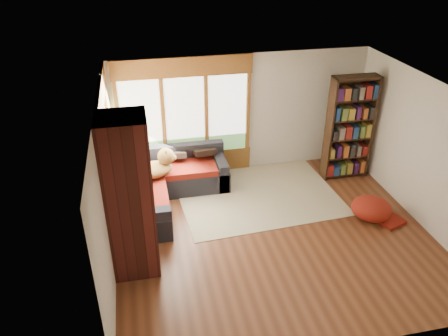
{
  "coord_description": "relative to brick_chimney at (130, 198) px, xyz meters",
  "views": [
    {
      "loc": [
        -2.15,
        -5.94,
        4.83
      ],
      "look_at": [
        -0.71,
        0.87,
        0.95
      ],
      "focal_mm": 35.0,
      "sensor_mm": 36.0,
      "label": 1
    }
  ],
  "objects": [
    {
      "name": "brick_chimney",
      "position": [
        0.0,
        0.0,
        0.0
      ],
      "size": [
        0.7,
        0.7,
        2.6
      ],
      "primitive_type": "cube",
      "color": "#471914",
      "rests_on": "ground"
    },
    {
      "name": "dog_brindle",
      "position": [
        0.09,
        1.42,
        -0.54
      ],
      "size": [
        0.49,
        0.81,
        0.44
      ],
      "rotation": [
        0.0,
        0.0,
        1.57
      ],
      "color": "#3B2A1B",
      "rests_on": "sectional_sofa"
    },
    {
      "name": "windows_back",
      "position": [
        1.2,
        2.82,
        0.05
      ],
      "size": [
        2.82,
        0.1,
        1.9
      ],
      "color": "brown",
      "rests_on": "wall_back"
    },
    {
      "name": "area_rug",
      "position": [
        2.48,
        1.65,
        -1.29
      ],
      "size": [
        3.29,
        2.6,
        0.01
      ],
      "primitive_type": "cube",
      "rotation": [
        0.0,
        0.0,
        0.06
      ],
      "color": "white",
      "rests_on": "ground"
    },
    {
      "name": "bookshelf",
      "position": [
        4.54,
        2.04,
        -0.18
      ],
      "size": [
        0.96,
        0.32,
        2.24
      ],
      "color": "#341F11",
      "rests_on": "ground"
    },
    {
      "name": "dog_tan",
      "position": [
        0.47,
        1.9,
        -0.53
      ],
      "size": [
        0.94,
        0.69,
        0.47
      ],
      "rotation": [
        0.0,
        0.0,
        0.22
      ],
      "color": "olive",
      "rests_on": "sectional_sofa"
    },
    {
      "name": "windows_left",
      "position": [
        -0.32,
        1.55,
        0.05
      ],
      "size": [
        0.1,
        2.62,
        1.9
      ],
      "color": "brown",
      "rests_on": "wall_left"
    },
    {
      "name": "ceiling",
      "position": [
        2.4,
        0.35,
        1.3
      ],
      "size": [
        5.5,
        5.5,
        0.0
      ],
      "primitive_type": "plane",
      "color": "white"
    },
    {
      "name": "sectional_sofa",
      "position": [
        0.45,
        2.05,
        -1.0
      ],
      "size": [
        2.2,
        2.2,
        0.8
      ],
      "rotation": [
        0.0,
        0.0,
        0.04
      ],
      "color": "black",
      "rests_on": "ground"
    },
    {
      "name": "wall_right",
      "position": [
        5.15,
        0.35,
        0.0
      ],
      "size": [
        0.04,
        5.0,
        2.6
      ],
      "primitive_type": "cube",
      "color": "silver",
      "rests_on": "ground"
    },
    {
      "name": "wall_left",
      "position": [
        -0.35,
        0.35,
        0.0
      ],
      "size": [
        0.04,
        5.0,
        2.6
      ],
      "primitive_type": "cube",
      "color": "silver",
      "rests_on": "ground"
    },
    {
      "name": "wall_back",
      "position": [
        2.4,
        2.85,
        0.0
      ],
      "size": [
        5.5,
        0.04,
        2.6
      ],
      "primitive_type": "cube",
      "color": "silver",
      "rests_on": "ground"
    },
    {
      "name": "throw_pillows",
      "position": [
        0.53,
        2.1,
        -0.53
      ],
      "size": [
        1.98,
        1.68,
        0.45
      ],
      "color": "black",
      "rests_on": "sectional_sofa"
    },
    {
      "name": "roller_blind",
      "position": [
        -0.29,
        2.38,
        0.45
      ],
      "size": [
        0.03,
        0.72,
        0.9
      ],
      "primitive_type": "cube",
      "color": "#819260",
      "rests_on": "wall_left"
    },
    {
      "name": "floor",
      "position": [
        2.4,
        0.35,
        -1.3
      ],
      "size": [
        5.5,
        5.5,
        0.0
      ],
      "primitive_type": "plane",
      "color": "#552B17",
      "rests_on": "ground"
    },
    {
      "name": "pouf",
      "position": [
        4.34,
        0.44,
        -1.09
      ],
      "size": [
        0.87,
        0.87,
        0.4
      ],
      "primitive_type": "ellipsoid",
      "rotation": [
        0.0,
        0.0,
        0.21
      ],
      "color": "maroon",
      "rests_on": "area_rug"
    },
    {
      "name": "wall_front",
      "position": [
        2.4,
        -2.15,
        0.0
      ],
      "size": [
        5.5,
        0.04,
        2.6
      ],
      "primitive_type": "cube",
      "color": "silver",
      "rests_on": "ground"
    }
  ]
}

